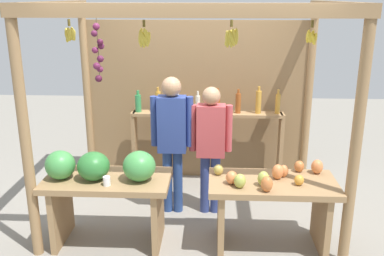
{
  "coord_description": "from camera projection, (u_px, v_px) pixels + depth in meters",
  "views": [
    {
      "loc": [
        0.22,
        -4.67,
        2.45
      ],
      "look_at": [
        0.0,
        -0.2,
        1.08
      ],
      "focal_mm": 40.38,
      "sensor_mm": 36.0,
      "label": 1
    }
  ],
  "objects": [
    {
      "name": "fruit_counter_left",
      "position": [
        105.0,
        182.0,
        4.3
      ],
      "size": [
        1.28,
        0.64,
        1.02
      ],
      "color": "#99754C",
      "rests_on": "ground"
    },
    {
      "name": "fruit_counter_right",
      "position": [
        271.0,
        196.0,
        4.27
      ],
      "size": [
        1.25,
        0.64,
        0.87
      ],
      "color": "#99754C",
      "rests_on": "ground"
    },
    {
      "name": "vendor_woman",
      "position": [
        211.0,
        140.0,
        4.88
      ],
      "size": [
        0.48,
        0.2,
        1.5
      ],
      "rotation": [
        0.0,
        0.0,
        -0.06
      ],
      "color": "navy",
      "rests_on": "ground"
    },
    {
      "name": "market_stall",
      "position": [
        194.0,
        86.0,
        5.22
      ],
      "size": [
        3.11,
        2.12,
        2.4
      ],
      "color": "#99754C",
      "rests_on": "ground"
    },
    {
      "name": "vendor_man",
      "position": [
        172.0,
        133.0,
        4.88
      ],
      "size": [
        0.48,
        0.22,
        1.61
      ],
      "rotation": [
        0.0,
        0.0,
        -0.14
      ],
      "color": "navy",
      "rests_on": "ground"
    },
    {
      "name": "ground_plane",
      "position": [
        193.0,
        209.0,
        5.19
      ],
      "size": [
        12.0,
        12.0,
        0.0
      ],
      "primitive_type": "plane",
      "color": "gray",
      "rests_on": "ground"
    },
    {
      "name": "bottle_shelf_unit",
      "position": [
        207.0,
        127.0,
        5.67
      ],
      "size": [
        1.99,
        0.22,
        1.35
      ],
      "color": "#99754C",
      "rests_on": "ground"
    }
  ]
}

